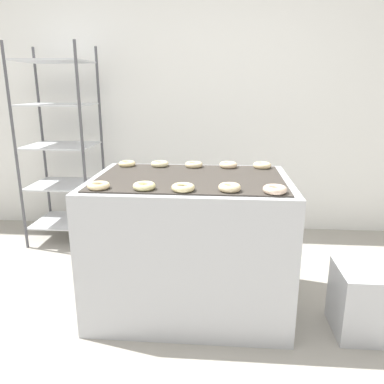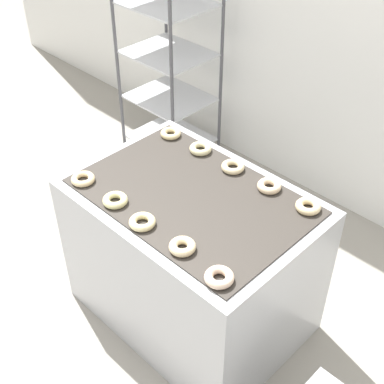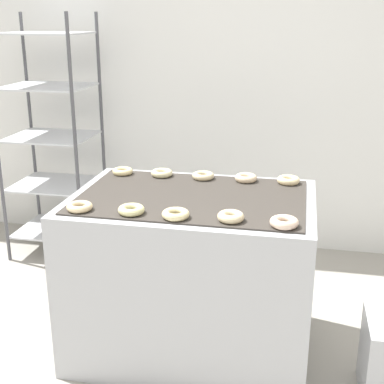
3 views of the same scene
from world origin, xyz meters
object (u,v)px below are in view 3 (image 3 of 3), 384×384
fryer_machine (192,274)px  donut_near_left (131,210)px  donut_near_rightmost (284,222)px  donut_near_center (176,214)px  donut_near_right (231,217)px  donut_far_leftmost (123,171)px  donut_far_left (162,173)px  donut_far_rightmost (288,180)px  donut_far_center (203,176)px  donut_near_leftmost (80,207)px  baking_rack_cart (52,137)px  donut_far_right (246,178)px

fryer_machine → donut_near_left: donut_near_left is taller
donut_near_rightmost → donut_near_center: bearing=179.4°
donut_near_right → donut_far_leftmost: size_ratio=1.03×
donut_near_left → donut_near_rightmost: (0.68, -0.02, 0.00)m
fryer_machine → donut_near_rightmost: (0.46, -0.31, 0.45)m
donut_near_right → donut_far_left: size_ratio=0.98×
donut_far_rightmost → donut_far_left: bearing=-179.6°
donut_near_center → donut_far_center: same height
donut_far_center → donut_far_rightmost: (0.46, 0.01, 0.00)m
fryer_machine → donut_near_center: bearing=-91.8°
donut_near_right → donut_near_rightmost: same height
donut_near_leftmost → donut_near_rightmost: 0.93m
donut_far_center → donut_far_left: bearing=179.2°
baking_rack_cart → donut_near_rightmost: 2.15m
donut_near_center → donut_far_right: size_ratio=1.03×
baking_rack_cart → donut_near_right: bearing=-41.7°
donut_near_leftmost → donut_near_left: (0.25, 0.01, 0.00)m
baking_rack_cart → donut_near_center: (1.22, -1.32, -0.01)m
donut_near_leftmost → donut_far_center: size_ratio=0.99×
donut_near_right → baking_rack_cart: bearing=138.3°
donut_far_leftmost → donut_near_leftmost: bearing=-90.3°
donut_near_left → donut_far_rightmost: bearing=41.7°
donut_near_right → donut_far_leftmost: bearing=139.6°
fryer_machine → donut_near_right: 0.58m
donut_far_left → donut_far_center: same height
fryer_machine → donut_near_right: donut_near_right is taller
donut_far_leftmost → donut_far_rightmost: (0.92, 0.01, 0.00)m
donut_near_rightmost → donut_far_leftmost: 1.10m
donut_near_leftmost → donut_far_left: bearing=69.3°
donut_near_left → donut_far_right: 0.75m
donut_near_center → donut_far_rightmost: (0.47, 0.61, 0.00)m
donut_far_leftmost → donut_far_rightmost: size_ratio=0.95×
donut_far_leftmost → fryer_machine: bearing=-32.7°
donut_near_left → donut_near_center: same height
donut_near_leftmost → donut_near_left: 0.25m
donut_near_leftmost → donut_near_center: donut_near_center is taller
baking_rack_cart → donut_near_right: baking_rack_cart is taller
donut_near_rightmost → donut_far_left: (-0.70, 0.61, -0.00)m
donut_near_rightmost → donut_far_leftmost: (-0.92, 0.61, -0.00)m
donut_near_center → donut_far_left: 0.65m
baking_rack_cart → donut_near_leftmost: 1.52m
baking_rack_cart → donut_near_center: 1.80m
fryer_machine → donut_far_left: donut_far_left is taller
donut_far_rightmost → donut_near_right: bearing=-110.6°
donut_near_left → donut_far_center: bearing=70.2°
donut_near_rightmost → donut_far_center: (-0.47, 0.61, -0.00)m
donut_near_center → donut_near_rightmost: (0.47, -0.00, 0.00)m
donut_far_left → donut_far_rightmost: donut_far_rightmost is taller
donut_near_leftmost → donut_far_left: (0.23, 0.60, 0.00)m
fryer_machine → donut_far_rightmost: donut_far_rightmost is taller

